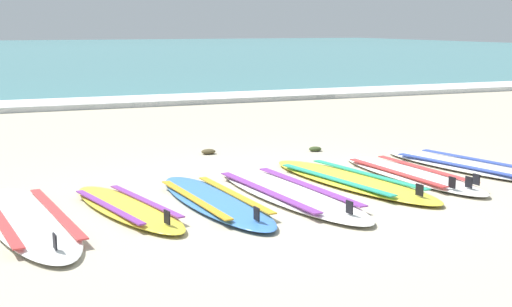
{
  "coord_description": "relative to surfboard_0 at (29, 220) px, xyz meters",
  "views": [
    {
      "loc": [
        -2.62,
        -5.96,
        1.62
      ],
      "look_at": [
        0.09,
        0.83,
        0.25
      ],
      "focal_mm": 48.23,
      "sensor_mm": 36.0,
      "label": 1
    }
  ],
  "objects": [
    {
      "name": "sea",
      "position": [
        2.34,
        37.72,
        0.01
      ],
      "size": [
        80.0,
        60.0,
        0.1
      ],
      "primitive_type": "cube",
      "color": "teal",
      "rests_on": "ground"
    },
    {
      "name": "surfboard_6",
      "position": [
        4.83,
        0.42,
        0.0
      ],
      "size": [
        1.21,
        2.52,
        0.18
      ],
      "color": "white",
      "rests_on": "ground"
    },
    {
      "name": "surfboard_4",
      "position": [
        3.21,
        0.3,
        0.0
      ],
      "size": [
        1.08,
        2.52,
        0.18
      ],
      "color": "yellow",
      "rests_on": "ground"
    },
    {
      "name": "surfboard_5",
      "position": [
        3.96,
        0.33,
        0.0
      ],
      "size": [
        0.75,
        2.3,
        0.18
      ],
      "color": "white",
      "rests_on": "ground"
    },
    {
      "name": "surfboard_2",
      "position": [
        1.63,
        0.03,
        0.0
      ],
      "size": [
        0.74,
        2.25,
        0.18
      ],
      "color": "#3875CC",
      "rests_on": "ground"
    },
    {
      "name": "surfboard_0",
      "position": [
        0.0,
        0.0,
        0.0
      ],
      "size": [
        0.92,
        2.56,
        0.18
      ],
      "color": "white",
      "rests_on": "ground"
    },
    {
      "name": "seaweed_clump_by_the_boards",
      "position": [
        3.7,
        2.11,
        -0.01
      ],
      "size": [
        0.17,
        0.14,
        0.06
      ],
      "primitive_type": "ellipsoid",
      "color": "#384723",
      "rests_on": "ground"
    },
    {
      "name": "seaweed_clump_mid_sand",
      "position": [
        2.35,
        2.43,
        -0.0
      ],
      "size": [
        0.18,
        0.15,
        0.06
      ],
      "primitive_type": "ellipsoid",
      "color": "#4C4228",
      "rests_on": "ground"
    },
    {
      "name": "ground_plane",
      "position": [
        2.34,
        0.17,
        -0.04
      ],
      "size": [
        80.0,
        80.0,
        0.0
      ],
      "primitive_type": "plane",
      "color": "#B7AD93"
    },
    {
      "name": "wave_foam_strip",
      "position": [
        2.34,
        8.4,
        0.02
      ],
      "size": [
        80.0,
        1.35,
        0.11
      ],
      "primitive_type": "cube",
      "color": "white",
      "rests_on": "ground"
    },
    {
      "name": "surfboard_1",
      "position": [
        0.83,
        0.08,
        0.0
      ],
      "size": [
        0.92,
        2.0,
        0.18
      ],
      "color": "yellow",
      "rests_on": "ground"
    },
    {
      "name": "surfboard_3",
      "position": [
        2.38,
        0.07,
        -0.0
      ],
      "size": [
        0.93,
        2.65,
        0.18
      ],
      "color": "silver",
      "rests_on": "ground"
    }
  ]
}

